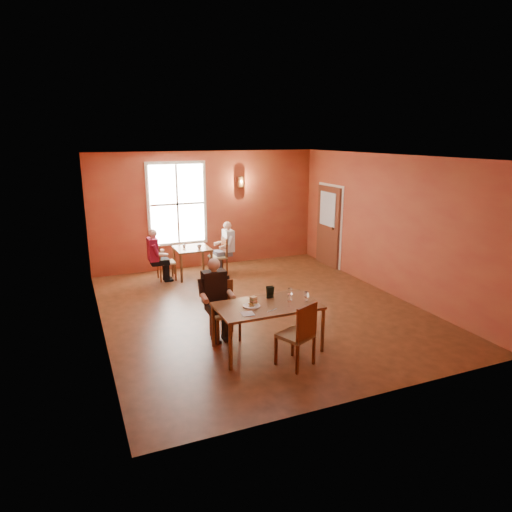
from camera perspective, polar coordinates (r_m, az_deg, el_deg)
name	(u,v)px	position (r m, az deg, el deg)	size (l,w,h in m)	color
ground	(260,309)	(9.23, 0.48, -6.61)	(6.00, 7.00, 0.01)	brown
wall_back	(207,210)	(12.03, -6.10, 5.79)	(6.00, 0.04, 3.00)	brown
wall_front	(371,291)	(5.85, 14.15, -4.29)	(6.00, 0.04, 3.00)	brown
wall_left	(96,251)	(8.12, -19.35, 0.65)	(0.04, 7.00, 3.00)	brown
wall_right	(387,225)	(10.32, 16.04, 3.80)	(0.04, 7.00, 3.00)	brown
ceiling	(260,156)	(8.60, 0.53, 12.35)	(6.00, 7.00, 0.04)	white
window	(177,204)	(11.75, -9.82, 6.43)	(1.36, 0.10, 1.96)	white
door	(328,226)	(12.22, 8.98, 3.68)	(0.12, 1.04, 2.10)	maroon
wall_sconce	(241,182)	(12.14, -1.93, 9.27)	(0.16, 0.16, 0.28)	brown
main_table	(267,327)	(7.44, 1.42, -8.86)	(1.64, 0.92, 0.77)	brown
chair_diner_main	(225,311)	(7.79, -3.93, -6.92)	(0.43, 0.43, 0.98)	#4C2614
diner_main	(225,302)	(7.70, -3.88, -5.82)	(0.53, 0.53, 1.32)	black
chair_empty	(295,334)	(6.93, 4.94, -9.66)	(0.45, 0.45, 1.01)	#54331A
plate_food	(251,305)	(7.21, -0.58, -6.19)	(0.28, 0.28, 0.04)	white
sandwich	(253,301)	(7.27, -0.32, -5.67)	(0.09, 0.09, 0.11)	tan
goblet_a	(290,293)	(7.53, 4.29, -4.66)	(0.08, 0.08, 0.19)	white
goblet_b	(306,296)	(7.42, 6.32, -5.05)	(0.07, 0.07, 0.18)	silver
goblet_c	(290,300)	(7.22, 4.23, -5.56)	(0.07, 0.07, 0.18)	white
menu_stand	(270,292)	(7.55, 1.77, -4.54)	(0.12, 0.06, 0.20)	black
knife	(272,310)	(7.06, 2.01, -6.82)	(0.21, 0.02, 0.00)	silver
napkin	(248,314)	(6.92, -1.06, -7.24)	(0.19, 0.19, 0.01)	silver
sunglasses	(310,306)	(7.27, 6.74, -6.20)	(0.13, 0.04, 0.02)	black
second_table	(193,262)	(11.30, -7.93, -0.76)	(0.82, 0.82, 0.73)	brown
chair_diner_white	(218,256)	(11.45, -4.80, -0.01)	(0.40, 0.40, 0.90)	#552711
diner_white	(219,249)	(11.42, -4.68, 0.85)	(0.50, 0.50, 1.25)	beige
chair_diner_maroon	(166,262)	(11.14, -11.17, -0.68)	(0.40, 0.40, 0.89)	#593318
diner_maroon	(165,255)	(11.09, -11.37, 0.15)	(0.49, 0.49, 1.23)	maroon
cup_a	(199,246)	(11.14, -7.10, 1.20)	(0.11, 0.11, 0.09)	white
cup_b	(184,246)	(11.24, -8.98, 1.24)	(0.09, 0.09, 0.08)	white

